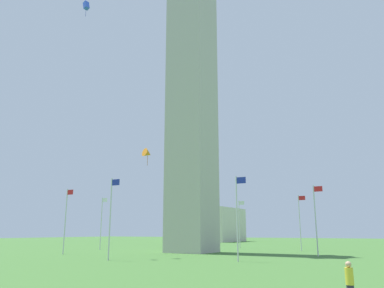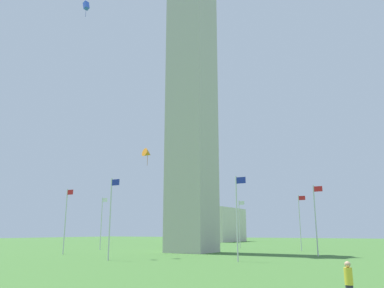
% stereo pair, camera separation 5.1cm
% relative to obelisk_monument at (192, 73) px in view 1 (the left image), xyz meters
% --- Properties ---
extents(ground_plane, '(260.00, 260.00, 0.00)m').
position_rel_obelisk_monument_xyz_m(ground_plane, '(0.00, 0.00, -26.85)').
color(ground_plane, '#3D6B2D').
extents(obelisk_monument, '(5.91, 5.91, 53.70)m').
position_rel_obelisk_monument_xyz_m(obelisk_monument, '(0.00, 0.00, 0.00)').
color(obelisk_monument, '#B7B2A8').
rests_on(obelisk_monument, ground).
extents(flagpole_n, '(1.12, 0.14, 8.35)m').
position_rel_obelisk_monument_xyz_m(flagpole_n, '(17.17, 0.00, -22.28)').
color(flagpole_n, silver).
rests_on(flagpole_n, ground).
extents(flagpole_ne, '(1.12, 0.14, 8.35)m').
position_rel_obelisk_monument_xyz_m(flagpole_ne, '(12.16, 12.10, -22.28)').
color(flagpole_ne, silver).
rests_on(flagpole_ne, ground).
extents(flagpole_e, '(1.12, 0.14, 8.35)m').
position_rel_obelisk_monument_xyz_m(flagpole_e, '(0.06, 17.12, -22.28)').
color(flagpole_e, silver).
rests_on(flagpole_e, ground).
extents(flagpole_se, '(1.12, 0.14, 8.35)m').
position_rel_obelisk_monument_xyz_m(flagpole_se, '(-12.04, 12.10, -22.28)').
color(flagpole_se, silver).
rests_on(flagpole_se, ground).
extents(flagpole_s, '(1.12, 0.14, 8.35)m').
position_rel_obelisk_monument_xyz_m(flagpole_s, '(-17.06, 0.00, -22.28)').
color(flagpole_s, silver).
rests_on(flagpole_s, ground).
extents(flagpole_sw, '(1.12, 0.14, 8.35)m').
position_rel_obelisk_monument_xyz_m(flagpole_sw, '(-12.04, -12.10, -22.28)').
color(flagpole_sw, silver).
rests_on(flagpole_sw, ground).
extents(flagpole_w, '(1.12, 0.14, 8.35)m').
position_rel_obelisk_monument_xyz_m(flagpole_w, '(0.06, -17.12, -22.28)').
color(flagpole_w, silver).
rests_on(flagpole_w, ground).
extents(flagpole_nw, '(1.12, 0.14, 8.35)m').
position_rel_obelisk_monument_xyz_m(flagpole_nw, '(12.16, -12.10, -22.28)').
color(flagpole_nw, silver).
rests_on(flagpole_nw, ground).
extents(person_yellow_shirt, '(0.32, 0.32, 1.70)m').
position_rel_obelisk_monument_xyz_m(person_yellow_shirt, '(24.96, -31.01, -26.01)').
color(person_yellow_shirt, '#2D2D38').
rests_on(person_yellow_shirt, ground).
extents(kite_orange_delta, '(1.36, 1.45, 2.08)m').
position_rel_obelisk_monument_xyz_m(kite_orange_delta, '(0.36, -11.40, -14.83)').
color(kite_orange_delta, orange).
extents(kite_blue_box, '(0.98, 0.77, 2.31)m').
position_rel_obelisk_monument_xyz_m(kite_blue_box, '(-8.87, -14.09, 6.60)').
color(kite_blue_box, blue).
extents(distant_building, '(18.39, 16.70, 9.45)m').
position_rel_obelisk_monument_xyz_m(distant_building, '(-26.28, 54.32, -22.12)').
color(distant_building, beige).
rests_on(distant_building, ground).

